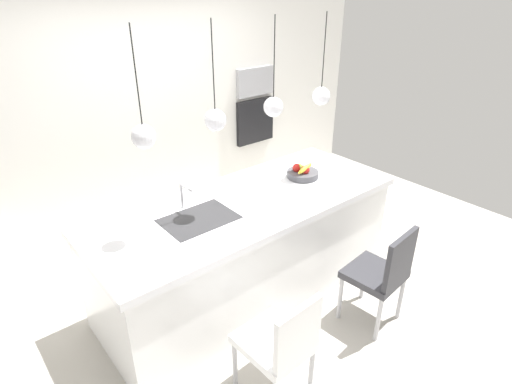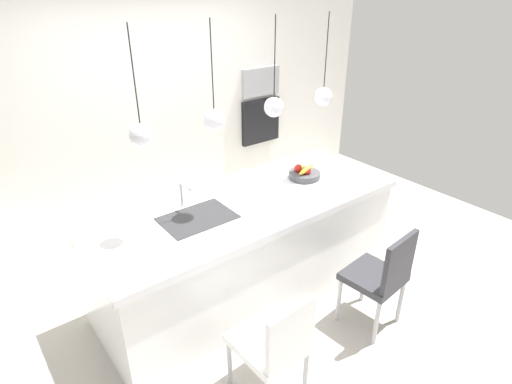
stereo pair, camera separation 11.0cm
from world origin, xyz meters
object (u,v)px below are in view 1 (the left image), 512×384
at_px(oven, 255,121).
at_px(chair_near, 281,343).
at_px(chair_middle, 382,272).
at_px(fruit_bowl, 302,173).
at_px(microwave, 255,81).

relative_size(oven, chair_near, 0.64).
bearing_deg(chair_middle, fruit_bowl, 83.78).
bearing_deg(chair_middle, microwave, 72.55).
height_order(microwave, chair_near, microwave).
xyz_separation_m(microwave, chair_middle, (-0.81, -2.58, -0.98)).
height_order(chair_near, chair_middle, chair_middle).
relative_size(microwave, chair_middle, 0.59).
relative_size(fruit_bowl, chair_middle, 0.32).
relative_size(fruit_bowl, oven, 0.53).
distance_m(microwave, chair_near, 3.37).
bearing_deg(chair_near, oven, 53.44).
distance_m(oven, chair_middle, 2.75).
relative_size(oven, chair_middle, 0.62).
bearing_deg(oven, chair_near, -126.56).
distance_m(fruit_bowl, chair_near, 1.68).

